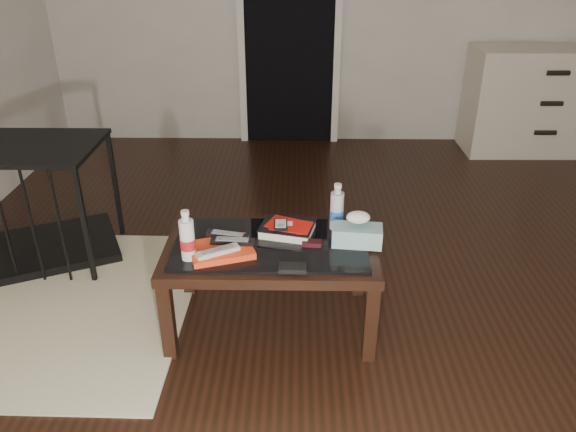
# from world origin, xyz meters

# --- Properties ---
(ground) EXTENTS (5.00, 5.00, 0.00)m
(ground) POSITION_xyz_m (0.00, 0.00, 0.00)
(ground) COLOR black
(ground) RESTS_ON ground
(doorway) EXTENTS (0.90, 0.08, 2.07)m
(doorway) POSITION_xyz_m (-0.40, 2.47, 1.02)
(doorway) COLOR black
(doorway) RESTS_ON ground
(coffee_table) EXTENTS (1.00, 0.60, 0.46)m
(coffee_table) POSITION_xyz_m (-0.45, -0.29, 0.40)
(coffee_table) COLOR black
(coffee_table) RESTS_ON ground
(rug) EXTENTS (2.02, 1.53, 0.01)m
(rug) POSITION_xyz_m (-1.90, -0.17, 0.01)
(rug) COLOR #B9B18F
(rug) RESTS_ON ground
(dresser) EXTENTS (1.21, 0.54, 0.90)m
(dresser) POSITION_xyz_m (1.77, 2.23, 0.45)
(dresser) COLOR beige
(dresser) RESTS_ON ground
(pet_crate) EXTENTS (1.07, 0.92, 0.71)m
(pet_crate) POSITION_xyz_m (-1.90, 0.34, 0.23)
(pet_crate) COLOR black
(pet_crate) RESTS_ON ground
(magazines) EXTENTS (0.33, 0.29, 0.03)m
(magazines) POSITION_xyz_m (-0.67, -0.39, 0.48)
(magazines) COLOR red
(magazines) RESTS_ON coffee_table
(remote_silver) EXTENTS (0.20, 0.14, 0.02)m
(remote_silver) POSITION_xyz_m (-0.68, -0.44, 0.50)
(remote_silver) COLOR #BCBBC0
(remote_silver) RESTS_ON magazines
(remote_black_front) EXTENTS (0.20, 0.06, 0.02)m
(remote_black_front) POSITION_xyz_m (-0.62, -0.35, 0.50)
(remote_black_front) COLOR black
(remote_black_front) RESTS_ON magazines
(remote_black_back) EXTENTS (0.21, 0.09, 0.02)m
(remote_black_back) POSITION_xyz_m (-0.65, -0.29, 0.50)
(remote_black_back) COLOR black
(remote_black_back) RESTS_ON magazines
(textbook) EXTENTS (0.29, 0.25, 0.05)m
(textbook) POSITION_xyz_m (-0.37, -0.19, 0.48)
(textbook) COLOR black
(textbook) RESTS_ON coffee_table
(dvd_mailers) EXTENTS (0.23, 0.20, 0.01)m
(dvd_mailers) POSITION_xyz_m (-0.37, -0.19, 0.51)
(dvd_mailers) COLOR red
(dvd_mailers) RESTS_ON textbook
(ipod) EXTENTS (0.07, 0.11, 0.02)m
(ipod) POSITION_xyz_m (-0.40, -0.22, 0.52)
(ipod) COLOR black
(ipod) RESTS_ON dvd_mailers
(flip_phone) EXTENTS (0.09, 0.05, 0.02)m
(flip_phone) POSITION_xyz_m (-0.26, -0.31, 0.47)
(flip_phone) COLOR black
(flip_phone) RESTS_ON coffee_table
(wallet) EXTENTS (0.12, 0.07, 0.02)m
(wallet) POSITION_xyz_m (-0.35, -0.53, 0.47)
(wallet) COLOR black
(wallet) RESTS_ON coffee_table
(water_bottle_left) EXTENTS (0.08, 0.08, 0.24)m
(water_bottle_left) POSITION_xyz_m (-0.81, -0.43, 0.58)
(water_bottle_left) COLOR white
(water_bottle_left) RESTS_ON coffee_table
(water_bottle_right) EXTENTS (0.07, 0.07, 0.24)m
(water_bottle_right) POSITION_xyz_m (-0.13, -0.14, 0.58)
(water_bottle_right) COLOR #B6BFC2
(water_bottle_right) RESTS_ON coffee_table
(tissue_box) EXTENTS (0.24, 0.14, 0.09)m
(tissue_box) POSITION_xyz_m (-0.05, -0.29, 0.51)
(tissue_box) COLOR teal
(tissue_box) RESTS_ON coffee_table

